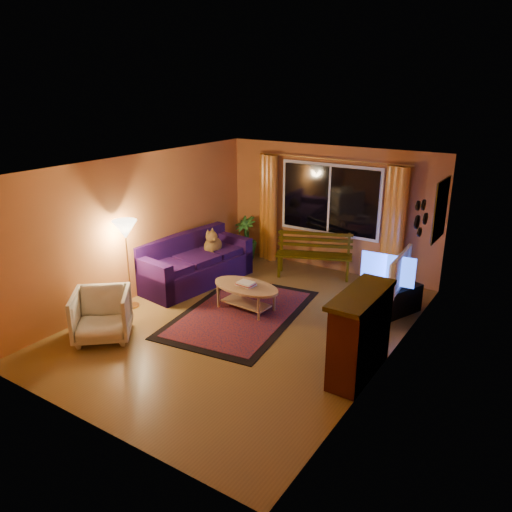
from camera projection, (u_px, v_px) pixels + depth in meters
The scene contains 22 objects.
floor at pixel (246, 324), 7.95m from camera, with size 4.50×6.00×0.02m, color brown.
ceiling at pixel (245, 165), 7.12m from camera, with size 4.50×6.00×0.02m, color white.
wall_back at pixel (330, 209), 9.92m from camera, with size 4.50×0.02×2.50m, color #C17238.
wall_left at pixel (138, 227), 8.70m from camera, with size 0.02×6.00×2.50m, color #C17238.
wall_right at pixel (391, 279), 6.37m from camera, with size 0.02×6.00×2.50m, color #C17238.
window at pixel (329, 200), 9.80m from camera, with size 2.00×0.02×1.30m, color black.
curtain_rod at pixel (330, 159), 9.50m from camera, with size 0.03×0.03×3.20m, color #BF8C3F.
curtain_left at pixel (269, 208), 10.55m from camera, with size 0.36×0.36×2.24m, color orange.
curtain_right at pixel (394, 227), 9.16m from camera, with size 0.36×0.36×2.24m, color orange.
bench at pixel (313, 266), 9.80m from camera, with size 1.47×0.43×0.44m, color #332802.
potted_plant at pixel (245, 238), 10.76m from camera, with size 0.52×0.52×0.93m, color #235B1E.
sofa at pixel (195, 261), 9.41m from camera, with size 0.96×2.23×0.90m, color #230B3E.
dog at pixel (213, 242), 9.70m from camera, with size 0.32×0.45×0.49m, color olive, non-canonical shape.
armchair at pixel (102, 313), 7.37m from camera, with size 0.80×0.75×0.82m, color beige.
floor_lamp at pixel (128, 265), 8.30m from camera, with size 0.25×0.25×1.52m, color #BF8C3F.
rug at pixel (241, 313), 8.27m from camera, with size 1.77×2.80×0.02m, color maroon.
coffee_table at pixel (246, 298), 8.35m from camera, with size 1.22×1.22×0.44m, color tan.
tv_console at pixel (391, 302), 8.15m from camera, with size 0.38×1.13×0.47m, color black.
television at pixel (394, 271), 7.97m from camera, with size 1.09×0.14×0.63m, color black.
fireplace at pixel (360, 336), 6.39m from camera, with size 0.40×1.20×1.10m, color maroon.
mirror_cluster at pixel (421, 216), 7.24m from camera, with size 0.06×0.60×0.56m, color black, non-canonical shape.
painting at pixel (440, 210), 8.20m from camera, with size 0.04×0.76×0.96m, color orange.
Camera 1 is at (4.03, -5.90, 3.62)m, focal length 35.00 mm.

